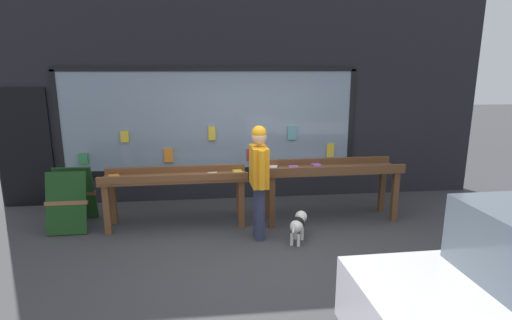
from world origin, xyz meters
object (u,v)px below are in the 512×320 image
(person_browsing, at_px, (259,174))
(display_table_right, at_px, (331,174))
(display_table_left, at_px, (176,182))
(sandwich_board_sign, at_px, (71,198))
(small_dog, at_px, (298,224))

(person_browsing, bearing_deg, display_table_right, -65.77)
(display_table_left, distance_m, sandwich_board_sign, 1.62)
(display_table_left, xyz_separation_m, display_table_right, (2.46, 0.00, 0.05))
(display_table_right, xyz_separation_m, person_browsing, (-1.24, -0.62, 0.21))
(person_browsing, height_order, small_dog, person_browsing)
(person_browsing, xyz_separation_m, sandwich_board_sign, (-2.83, 0.73, -0.50))
(small_dog, relative_size, sandwich_board_sign, 0.59)
(display_table_left, height_order, person_browsing, person_browsing)
(display_table_left, relative_size, sandwich_board_sign, 2.41)
(small_dog, bearing_deg, sandwich_board_sign, 100.17)
(display_table_left, height_order, display_table_right, display_table_right)
(person_browsing, bearing_deg, display_table_left, 60.55)
(display_table_left, height_order, sandwich_board_sign, sandwich_board_sign)
(display_table_left, distance_m, small_dog, 1.99)
(display_table_left, distance_m, display_table_right, 2.46)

